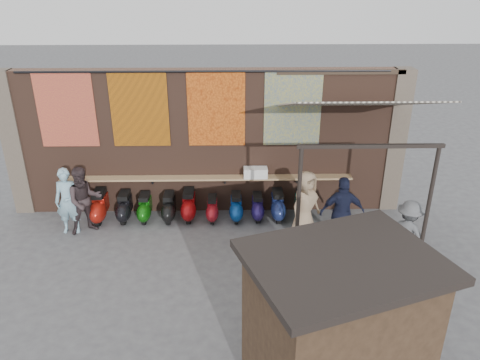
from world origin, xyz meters
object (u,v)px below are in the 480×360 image
(scooter_stool_8, at_px, (278,205))
(scooter_stool_9, at_px, (301,206))
(scooter_stool_2, at_px, (145,208))
(diner_left, at_px, (68,201))
(shopper_grey, at_px, (407,234))
(diner_right, at_px, (85,200))
(shopper_navy, at_px, (342,213))
(scooter_stool_1, at_px, (125,207))
(shopper_tan, at_px, (305,205))
(market_stall, at_px, (336,336))
(shelf_box, at_px, (255,173))
(scooter_stool_5, at_px, (212,209))
(scooter_stool_0, at_px, (100,206))
(scooter_stool_7, at_px, (257,207))
(scooter_stool_3, at_px, (169,208))
(scooter_stool_4, at_px, (189,205))
(scooter_stool_6, at_px, (236,207))

(scooter_stool_8, xyz_separation_m, scooter_stool_9, (0.66, 0.00, -0.02))
(scooter_stool_2, height_order, scooter_stool_8, scooter_stool_8)
(diner_left, bearing_deg, scooter_stool_2, 14.95)
(shopper_grey, bearing_deg, diner_left, 31.65)
(diner_right, xyz_separation_m, shopper_navy, (6.47, -0.83, 0.02))
(scooter_stool_1, bearing_deg, diner_left, -154.68)
(shopper_tan, distance_m, market_stall, 5.06)
(shelf_box, distance_m, market_stall, 6.35)
(scooter_stool_8, relative_size, shopper_grey, 0.51)
(scooter_stool_5, distance_m, diner_left, 3.76)
(scooter_stool_0, height_order, scooter_stool_7, scooter_stool_0)
(scooter_stool_8, height_order, shopper_grey, shopper_grey)
(scooter_stool_1, height_order, diner_left, diner_left)
(scooter_stool_3, distance_m, scooter_stool_5, 1.18)
(scooter_stool_5, xyz_separation_m, scooter_stool_7, (1.24, 0.05, 0.02))
(shopper_navy, xyz_separation_m, shopper_tan, (-0.83, 0.49, -0.03))
(shelf_box, height_order, scooter_stool_0, shelf_box)
(scooter_stool_2, height_order, scooter_stool_4, scooter_stool_4)
(diner_left, height_order, shopper_grey, diner_left)
(shopper_tan, bearing_deg, scooter_stool_5, 121.02)
(diner_right, bearing_deg, shopper_navy, -34.51)
(scooter_stool_7, distance_m, scooter_stool_8, 0.56)
(shelf_box, bearing_deg, diner_left, -169.53)
(shelf_box, xyz_separation_m, scooter_stool_6, (-0.54, -0.33, -0.89))
(shelf_box, bearing_deg, scooter_stool_2, -174.22)
(shelf_box, xyz_separation_m, scooter_stool_2, (-3.04, -0.31, -0.89))
(scooter_stool_0, height_order, scooter_stool_6, scooter_stool_0)
(scooter_stool_3, bearing_deg, scooter_stool_4, 7.00)
(scooter_stool_4, bearing_deg, shelf_box, 8.18)
(scooter_stool_4, bearing_deg, scooter_stool_8, -0.81)
(scooter_stool_0, relative_size, scooter_stool_5, 1.26)
(diner_left, bearing_deg, scooter_stool_1, 22.38)
(scooter_stool_3, relative_size, diner_left, 0.44)
(scooter_stool_7, xyz_separation_m, diner_right, (-4.49, -0.60, 0.56))
(market_stall, bearing_deg, diner_right, 115.15)
(market_stall, bearing_deg, scooter_stool_3, 99.16)
(scooter_stool_9, relative_size, diner_right, 0.44)
(scooter_stool_1, relative_size, scooter_stool_2, 1.06)
(scooter_stool_1, height_order, scooter_stool_3, scooter_stool_1)
(shopper_tan, bearing_deg, scooter_stool_0, 131.85)
(scooter_stool_2, height_order, scooter_stool_7, scooter_stool_2)
(scooter_stool_7, xyz_separation_m, shopper_tan, (1.15, -0.94, 0.55))
(shelf_box, bearing_deg, scooter_stool_5, -163.74)
(scooter_stool_4, distance_m, diner_left, 3.14)
(scooter_stool_9, bearing_deg, scooter_stool_7, -179.80)
(scooter_stool_8, relative_size, diner_left, 0.47)
(scooter_stool_7, bearing_deg, market_stall, -81.86)
(scooter_stool_7, bearing_deg, shopper_navy, -35.77)
(shelf_box, height_order, diner_right, diner_right)
(scooter_stool_3, bearing_deg, shopper_grey, -21.39)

